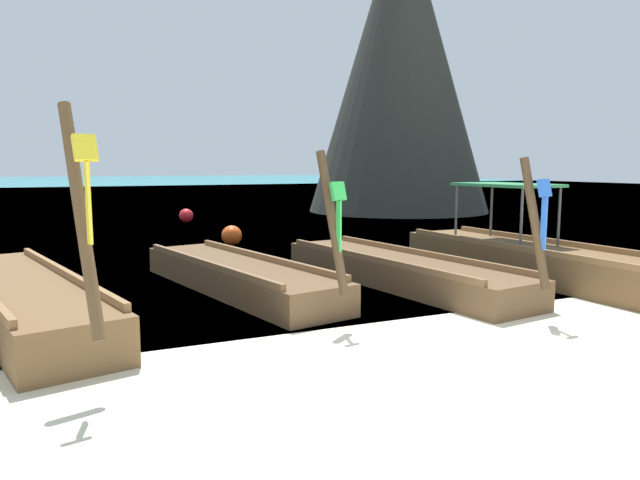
{
  "coord_description": "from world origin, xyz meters",
  "views": [
    {
      "loc": [
        -3.92,
        -4.51,
        2.13
      ],
      "look_at": [
        0.0,
        4.17,
        0.9
      ],
      "focal_mm": 32.42,
      "sensor_mm": 36.0,
      "label": 1
    }
  ],
  "objects_px": {
    "longtail_boat_violet_ribbon": "(532,259)",
    "karst_rock": "(398,62)",
    "longtail_boat_blue_ribbon": "(398,270)",
    "mooring_buoy_near": "(232,236)",
    "longtail_boat_yellow_ribbon": "(24,299)",
    "longtail_boat_green_ribbon": "(237,276)",
    "mooring_buoy_far": "(186,216)"
  },
  "relations": [
    {
      "from": "longtail_boat_blue_ribbon",
      "to": "mooring_buoy_near",
      "type": "bearing_deg",
      "value": 102.55
    },
    {
      "from": "longtail_boat_green_ribbon",
      "to": "karst_rock",
      "type": "distance_m",
      "value": 19.48
    },
    {
      "from": "longtail_boat_blue_ribbon",
      "to": "karst_rock",
      "type": "height_order",
      "value": "karst_rock"
    },
    {
      "from": "longtail_boat_green_ribbon",
      "to": "karst_rock",
      "type": "xyz_separation_m",
      "value": [
        11.81,
        14.01,
        6.6
      ]
    },
    {
      "from": "longtail_boat_green_ribbon",
      "to": "mooring_buoy_near",
      "type": "bearing_deg",
      "value": 75.27
    },
    {
      "from": "longtail_boat_yellow_ribbon",
      "to": "mooring_buoy_far",
      "type": "relative_size",
      "value": 12.24
    },
    {
      "from": "karst_rock",
      "to": "mooring_buoy_near",
      "type": "height_order",
      "value": "karst_rock"
    },
    {
      "from": "longtail_boat_violet_ribbon",
      "to": "mooring_buoy_far",
      "type": "xyz_separation_m",
      "value": [
        -3.89,
        13.55,
        -0.09
      ]
    },
    {
      "from": "longtail_boat_yellow_ribbon",
      "to": "longtail_boat_violet_ribbon",
      "type": "relative_size",
      "value": 0.95
    },
    {
      "from": "karst_rock",
      "to": "mooring_buoy_near",
      "type": "bearing_deg",
      "value": -140.58
    },
    {
      "from": "longtail_boat_blue_ribbon",
      "to": "karst_rock",
      "type": "bearing_deg",
      "value": 58.5
    },
    {
      "from": "longtail_boat_green_ribbon",
      "to": "karst_rock",
      "type": "height_order",
      "value": "karst_rock"
    },
    {
      "from": "longtail_boat_green_ribbon",
      "to": "mooring_buoy_far",
      "type": "height_order",
      "value": "longtail_boat_green_ribbon"
    },
    {
      "from": "mooring_buoy_near",
      "to": "longtail_boat_blue_ribbon",
      "type": "bearing_deg",
      "value": -77.45
    },
    {
      "from": "longtail_boat_yellow_ribbon",
      "to": "mooring_buoy_far",
      "type": "bearing_deg",
      "value": 69.6
    },
    {
      "from": "longtail_boat_green_ribbon",
      "to": "longtail_boat_violet_ribbon",
      "type": "relative_size",
      "value": 0.85
    },
    {
      "from": "longtail_boat_yellow_ribbon",
      "to": "mooring_buoy_near",
      "type": "height_order",
      "value": "longtail_boat_yellow_ribbon"
    },
    {
      "from": "longtail_boat_violet_ribbon",
      "to": "mooring_buoy_far",
      "type": "relative_size",
      "value": 12.86
    },
    {
      "from": "mooring_buoy_far",
      "to": "longtail_boat_blue_ribbon",
      "type": "bearing_deg",
      "value": -84.7
    },
    {
      "from": "longtail_boat_green_ribbon",
      "to": "mooring_buoy_far",
      "type": "relative_size",
      "value": 10.93
    },
    {
      "from": "longtail_boat_violet_ribbon",
      "to": "longtail_boat_blue_ribbon",
      "type": "bearing_deg",
      "value": 169.09
    },
    {
      "from": "karst_rock",
      "to": "mooring_buoy_far",
      "type": "xyz_separation_m",
      "value": [
        -10.2,
        -1.64,
        -6.59
      ]
    },
    {
      "from": "longtail_boat_green_ribbon",
      "to": "mooring_buoy_near",
      "type": "distance_m",
      "value": 5.68
    },
    {
      "from": "longtail_boat_blue_ribbon",
      "to": "longtail_boat_violet_ribbon",
      "type": "relative_size",
      "value": 0.9
    },
    {
      "from": "longtail_boat_blue_ribbon",
      "to": "mooring_buoy_far",
      "type": "xyz_separation_m",
      "value": [
        -1.21,
        13.04,
        0.01
      ]
    },
    {
      "from": "longtail_boat_violet_ribbon",
      "to": "mooring_buoy_near",
      "type": "xyz_separation_m",
      "value": [
        -4.05,
        6.67,
        -0.08
      ]
    },
    {
      "from": "longtail_boat_blue_ribbon",
      "to": "longtail_boat_violet_ribbon",
      "type": "height_order",
      "value": "longtail_boat_violet_ribbon"
    },
    {
      "from": "mooring_buoy_far",
      "to": "longtail_boat_yellow_ribbon",
      "type": "bearing_deg",
      "value": -110.4
    },
    {
      "from": "karst_rock",
      "to": "mooring_buoy_far",
      "type": "bearing_deg",
      "value": -170.86
    },
    {
      "from": "longtail_boat_violet_ribbon",
      "to": "karst_rock",
      "type": "height_order",
      "value": "karst_rock"
    },
    {
      "from": "karst_rock",
      "to": "mooring_buoy_near",
      "type": "distance_m",
      "value": 14.95
    },
    {
      "from": "karst_rock",
      "to": "longtail_boat_yellow_ribbon",
      "type": "bearing_deg",
      "value": -135.74
    }
  ]
}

